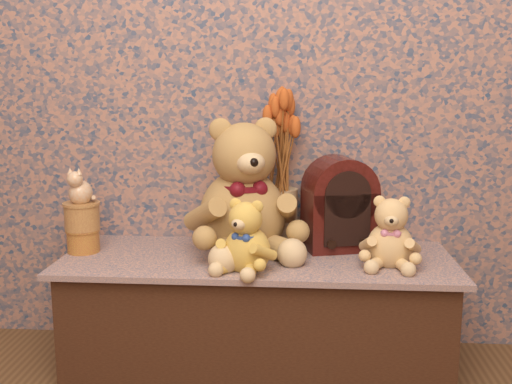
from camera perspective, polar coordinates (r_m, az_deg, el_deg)
display_shelf at (r=2.16m, az=0.10°, el=-11.46°), size 1.37×0.52×0.41m
teddy_large at (r=2.11m, az=-1.30°, el=1.10°), size 0.55×0.60×0.52m
teddy_medium at (r=1.92m, az=-0.85°, el=-3.88°), size 0.28×0.30×0.25m
teddy_small at (r=2.02m, az=12.83°, el=-3.41°), size 0.23×0.26×0.25m
cathedral_radio at (r=2.18m, az=8.03°, el=-1.05°), size 0.28×0.23×0.34m
ceramic_vase at (r=2.24m, az=2.40°, el=-2.35°), size 0.16×0.16×0.21m
dried_stalks at (r=2.19m, az=2.47°, el=6.36°), size 0.32×0.32×0.47m
biscuit_tin_lower at (r=2.23m, az=-16.28°, el=-4.50°), size 0.12×0.12×0.08m
biscuit_tin_upper at (r=2.21m, az=-16.40°, el=-2.26°), size 0.16×0.16×0.10m
cat_figurine at (r=2.19m, az=-16.56°, el=0.67°), size 0.11×0.12×0.13m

